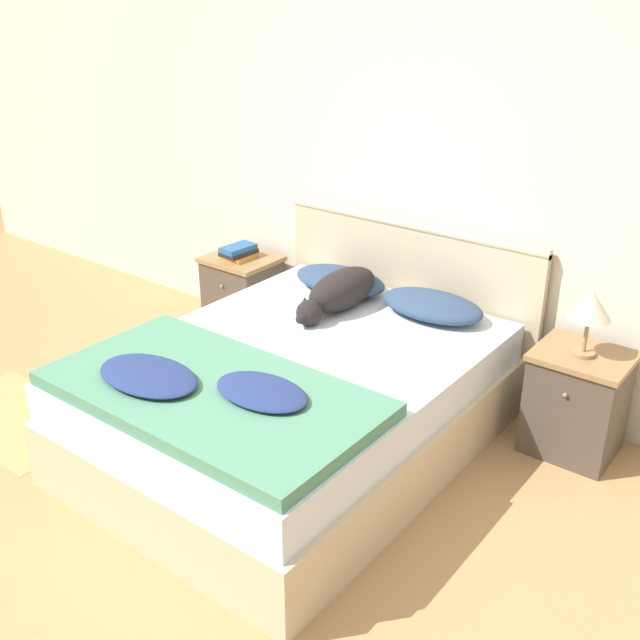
{
  "coord_description": "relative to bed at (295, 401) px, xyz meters",
  "views": [
    {
      "loc": [
        1.97,
        -1.43,
        2.16
      ],
      "look_at": [
        -0.08,
        1.23,
        0.63
      ],
      "focal_mm": 42.0,
      "sensor_mm": 36.0,
      "label": 1
    }
  ],
  "objects": [
    {
      "name": "ground_plane",
      "position": [
        0.08,
        -1.03,
        -0.26
      ],
      "size": [
        16.0,
        16.0,
        0.0
      ],
      "primitive_type": "plane",
      "color": "tan"
    },
    {
      "name": "wall_back",
      "position": [
        0.08,
        1.1,
        1.01
      ],
      "size": [
        9.0,
        0.06,
        2.55
      ],
      "color": "beige",
      "rests_on": "ground_plane"
    },
    {
      "name": "bed",
      "position": [
        0.0,
        0.0,
        0.0
      ],
      "size": [
        1.55,
        2.01,
        0.53
      ],
      "color": "#C6B28E",
      "rests_on": "ground_plane"
    },
    {
      "name": "headboard",
      "position": [
        0.0,
        1.03,
        0.23
      ],
      "size": [
        1.63,
        0.06,
        0.94
      ],
      "color": "#C6B28E",
      "rests_on": "ground_plane"
    },
    {
      "name": "nightstand_left",
      "position": [
        -1.11,
        0.82,
        0.01
      ],
      "size": [
        0.44,
        0.4,
        0.54
      ],
      "color": "#4C4238",
      "rests_on": "ground_plane"
    },
    {
      "name": "nightstand_right",
      "position": [
        1.11,
        0.82,
        0.01
      ],
      "size": [
        0.44,
        0.4,
        0.54
      ],
      "color": "#4C4238",
      "rests_on": "ground_plane"
    },
    {
      "name": "pillow_left",
      "position": [
        -0.3,
        0.78,
        0.33
      ],
      "size": [
        0.57,
        0.35,
        0.12
      ],
      "color": "navy",
      "rests_on": "bed"
    },
    {
      "name": "pillow_right",
      "position": [
        0.3,
        0.78,
        0.33
      ],
      "size": [
        0.57,
        0.35,
        0.12
      ],
      "color": "navy",
      "rests_on": "bed"
    },
    {
      "name": "quilt",
      "position": [
        -0.01,
        -0.57,
        0.31
      ],
      "size": [
        1.46,
        0.79,
        0.11
      ],
      "color": "#4C8466",
      "rests_on": "bed"
    },
    {
      "name": "dog",
      "position": [
        -0.14,
        0.56,
        0.37
      ],
      "size": [
        0.23,
        0.72,
        0.21
      ],
      "color": "black",
      "rests_on": "bed"
    },
    {
      "name": "book_stack",
      "position": [
        -1.11,
        0.8,
        0.32
      ],
      "size": [
        0.17,
        0.24,
        0.08
      ],
      "color": "orange",
      "rests_on": "nightstand_left"
    },
    {
      "name": "table_lamp",
      "position": [
        1.11,
        0.8,
        0.53
      ],
      "size": [
        0.2,
        0.2,
        0.33
      ],
      "color": "#9E7A4C",
      "rests_on": "nightstand_right"
    },
    {
      "name": "rug",
      "position": [
        -1.36,
        -0.72,
        -0.26
      ],
      "size": [
        0.98,
        0.58,
        0.0
      ],
      "color": "tan",
      "rests_on": "ground_plane"
    }
  ]
}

